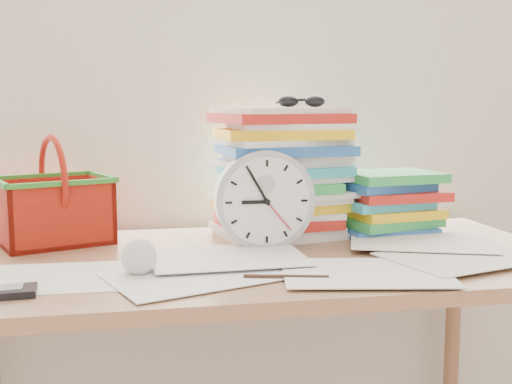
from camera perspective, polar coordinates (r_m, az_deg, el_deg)
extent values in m
cube|color=silver|center=(1.83, -2.30, 16.02)|extent=(4.00, 0.04, 2.70)
cube|color=white|center=(1.80, -2.19, 14.54)|extent=(2.40, 0.01, 2.50)
cube|color=#976846|center=(1.46, 0.24, -6.18)|extent=(1.40, 0.70, 0.03)
cylinder|color=#976846|center=(2.06, 17.01, -13.25)|extent=(0.04, 0.04, 0.72)
cylinder|color=#B2B2B2|center=(1.49, 0.76, -0.71)|extent=(0.23, 0.05, 0.23)
sphere|color=white|center=(1.30, -10.38, -5.66)|extent=(0.07, 0.07, 0.07)
cylinder|color=black|center=(1.25, 2.70, -7.59)|extent=(0.16, 0.05, 0.01)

